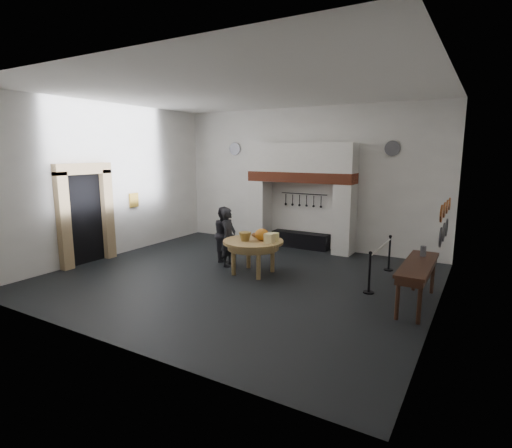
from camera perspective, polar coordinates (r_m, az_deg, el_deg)
The scene contains 39 objects.
floor at distance 10.07m, azimuth -2.41°, elevation -7.68°, with size 9.00×8.00×0.02m, color black.
ceiling at distance 9.68m, azimuth -2.62°, elevation 18.56°, with size 9.00×8.00×0.02m, color silver.
wall_back at distance 13.15m, azimuth 7.04°, elevation 6.49°, with size 9.00×0.02×4.50m, color white.
wall_front at distance 6.64m, azimuth -21.58°, elevation 2.13°, with size 9.00×0.02×4.50m, color white.
wall_left at distance 12.63m, azimuth -20.03°, elevation 5.79°, with size 0.02×8.00×4.50m, color white.
wall_right at distance 8.12m, azimuth 25.28°, elevation 3.23°, with size 0.02×8.00×4.50m, color white.
chimney_pier_left at distance 13.62m, azimuth 0.64°, elevation 1.73°, with size 0.55×0.70×2.15m, color silver.
chimney_pier_right at distance 12.44m, azimuth 12.52°, elevation 0.66°, with size 0.55×0.70×2.15m, color silver.
hearth_brick_band at distance 12.82m, azimuth 6.42°, elevation 6.68°, with size 3.50×0.72×0.32m, color #9E442B.
chimney_hood at distance 12.80m, azimuth 6.48°, elevation 9.40°, with size 3.50×0.70×0.90m, color silver.
iron_range at distance 13.18m, azimuth 6.36°, elevation -2.28°, with size 1.90×0.45×0.50m, color black.
utensil_rail at distance 13.12m, azimuth 6.85°, elevation 4.29°, with size 0.02×0.02×1.60m, color black.
door_recess at distance 12.11m, azimuth -23.27°, elevation 0.63°, with size 0.04×1.10×2.50m, color black.
door_jamb_near at distance 11.63m, azimuth -25.78°, elevation 0.33°, with size 0.22×0.30×2.60m, color tan.
door_jamb_far at distance 12.45m, azimuth -20.46°, elevation 1.30°, with size 0.22×0.30×2.60m, color tan.
door_lintel at distance 11.90m, azimuth -23.49°, elevation 7.26°, with size 0.22×1.70×0.30m, color tan.
wall_plaque at distance 13.18m, azimuth -17.05°, elevation 3.29°, with size 0.05×0.34×0.44m, color gold.
work_table at distance 10.20m, azimuth -0.40°, elevation -2.54°, with size 1.55×1.55×0.07m, color tan.
pumpkin at distance 10.15m, azimuth 0.86°, elevation -1.51°, with size 0.36×0.36×0.31m, color orange.
cheese_block_big at distance 9.89m, azimuth 1.94°, elevation -2.05°, with size 0.22×0.22×0.24m, color #FFE698.
cheese_block_small at distance 10.16m, azimuth 2.65°, elevation -1.83°, with size 0.18×0.18×0.20m, color #FFF498.
wicker_basket at distance 10.12m, azimuth -1.57°, elevation -1.81°, with size 0.32×0.32×0.22m, color olive.
bread_loaf at distance 10.53m, azimuth 0.10°, elevation -1.58°, with size 0.31×0.18×0.13m, color brown.
visitor_near at distance 10.92m, azimuth -3.96°, elevation -1.91°, with size 0.58×0.38×1.60m, color black.
visitor_far at distance 11.47m, azimuth -4.48°, elevation -1.40°, with size 0.77×0.60×1.57m, color black.
side_table at distance 8.73m, azimuth 22.16°, elevation -5.35°, with size 0.55×2.20×0.06m, color #391F15.
pewter_jug at distance 9.27m, azimuth 22.77°, elevation -3.61°, with size 0.12×0.12×0.22m, color #54545A.
copper_pan_a at distance 8.36m, azimuth 24.98°, elevation 1.36°, with size 0.34×0.34×0.03m, color #C6662D.
copper_pan_b at distance 8.90m, azimuth 25.34°, elevation 1.82°, with size 0.32×0.32×0.03m, color #C6662D.
copper_pan_c at distance 9.45m, azimuth 25.65°, elevation 2.23°, with size 0.30×0.30×0.03m, color #C6662D.
copper_pan_d at distance 9.99m, azimuth 25.93°, elevation 2.60°, with size 0.28×0.28×0.03m, color #C6662D.
pewter_plate_left at distance 8.64m, azimuth 24.86°, elevation -1.75°, with size 0.40×0.40×0.03m, color #4C4C51.
pewter_plate_mid at distance 9.23m, azimuth 25.24°, elevation -1.06°, with size 0.40×0.40×0.03m, color #4C4C51.
pewter_plate_right at distance 9.82m, azimuth 25.57°, elevation -0.45°, with size 0.40×0.40×0.03m, color #4C4C51.
pewter_plate_back_left at distance 14.37m, azimuth -3.04°, elevation 10.67°, with size 0.44×0.44×0.03m, color #4C4C51.
pewter_plate_back_right at distance 12.26m, azimuth 18.91°, elevation 10.19°, with size 0.44×0.44×0.03m, color #4C4C51.
barrier_post_near at distance 9.24m, azimuth 15.90°, elevation -6.83°, with size 0.05×0.05×0.90m, color black.
barrier_post_far at distance 11.13m, azimuth 18.52°, elevation -4.07°, with size 0.05×0.05×0.90m, color black.
barrier_rope at distance 10.08m, azimuth 17.45°, elevation -3.13°, with size 0.04×0.04×2.00m, color silver.
Camera 1 is at (5.20, -8.04, 3.12)m, focal length 28.00 mm.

